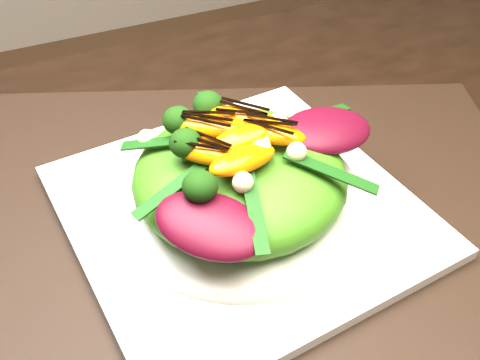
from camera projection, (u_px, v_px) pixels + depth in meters
name	position (u px, v px, depth m)	size (l,w,h in m)	color
dining_table	(122.00, 358.00, 0.43)	(1.60, 0.90, 0.75)	black
placemat	(240.00, 216.00, 0.52)	(0.56, 0.43, 0.00)	black
plate_base	(240.00, 210.00, 0.51)	(0.29, 0.29, 0.01)	silver
salad_bowl	(240.00, 199.00, 0.50)	(0.22, 0.22, 0.02)	white
lettuce_mound	(240.00, 176.00, 0.48)	(0.19, 0.19, 0.06)	#3E7816
radicchio_leaf	(327.00, 130.00, 0.49)	(0.09, 0.06, 0.02)	#3D0614
orange_segment	(228.00, 138.00, 0.46)	(0.06, 0.02, 0.02)	#DC5F03
broccoli_floret	(152.00, 132.00, 0.47)	(0.04, 0.04, 0.04)	#13360A
macadamia_nut	(289.00, 179.00, 0.43)	(0.02, 0.02, 0.02)	beige
balsamic_drizzle	(228.00, 129.00, 0.45)	(0.04, 0.00, 0.00)	black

